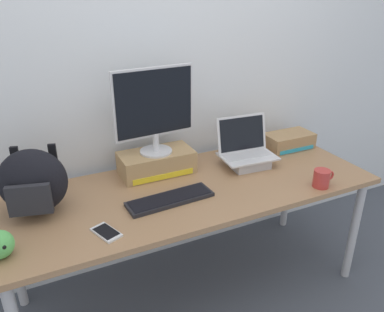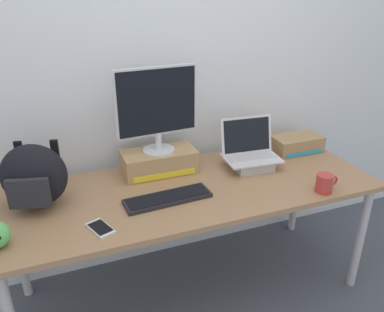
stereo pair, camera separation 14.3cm
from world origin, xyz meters
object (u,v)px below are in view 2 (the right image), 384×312
at_px(toner_box_yellow, 159,161).
at_px(toner_box_cyan, 297,144).
at_px(external_keyboard, 168,198).
at_px(cell_phone, 100,228).
at_px(open_laptop, 251,158).
at_px(coffee_mug, 325,183).
at_px(messenger_backpack, 34,176).
at_px(desktop_monitor, 157,108).

xyz_separation_m(toner_box_yellow, toner_box_cyan, (0.93, -0.03, -0.01)).
distance_m(external_keyboard, cell_phone, 0.38).
relative_size(toner_box_yellow, open_laptop, 1.24).
height_order(toner_box_yellow, coffee_mug, toner_box_yellow).
xyz_separation_m(external_keyboard, coffee_mug, (0.80, -0.21, 0.04)).
xyz_separation_m(messenger_backpack, toner_box_cyan, (1.59, 0.12, -0.11)).
distance_m(open_laptop, toner_box_cyan, 0.41).
height_order(desktop_monitor, toner_box_cyan, desktop_monitor).
xyz_separation_m(open_laptop, cell_phone, (-0.94, -0.33, -0.05)).
bearing_deg(toner_box_yellow, messenger_backpack, -167.62).
height_order(open_laptop, coffee_mug, open_laptop).
xyz_separation_m(toner_box_yellow, desktop_monitor, (0.00, -0.00, 0.32)).
bearing_deg(toner_box_yellow, external_keyboard, -99.37).
distance_m(cell_phone, toner_box_cyan, 1.41).
relative_size(messenger_backpack, toner_box_cyan, 1.11).
height_order(toner_box_yellow, messenger_backpack, messenger_backpack).
xyz_separation_m(messenger_backpack, coffee_mug, (1.41, -0.40, -0.11)).
height_order(desktop_monitor, external_keyboard, desktop_monitor).
distance_m(toner_box_yellow, open_laptop, 0.54).
relative_size(toner_box_yellow, cell_phone, 2.59).
xyz_separation_m(desktop_monitor, open_laptop, (0.53, -0.13, -0.33)).
height_order(external_keyboard, cell_phone, external_keyboard).
bearing_deg(toner_box_yellow, desktop_monitor, -84.01).
bearing_deg(messenger_backpack, toner_box_yellow, 26.94).
bearing_deg(cell_phone, messenger_backpack, 107.27).
bearing_deg(open_laptop, coffee_mug, -58.27).
bearing_deg(external_keyboard, cell_phone, -162.70).
bearing_deg(messenger_backpack, toner_box_cyan, 18.72).
bearing_deg(toner_box_cyan, external_keyboard, -162.96).
distance_m(desktop_monitor, messenger_backpack, 0.72).
bearing_deg(open_laptop, cell_phone, -156.50).
distance_m(toner_box_yellow, desktop_monitor, 0.32).
height_order(open_laptop, toner_box_cyan, open_laptop).
bearing_deg(cell_phone, toner_box_yellow, 27.39).
distance_m(messenger_backpack, coffee_mug, 1.47).
bearing_deg(open_laptop, external_keyboard, -157.18).
xyz_separation_m(open_laptop, coffee_mug, (0.21, -0.41, -0.01)).
bearing_deg(external_keyboard, toner_box_yellow, 77.43).
bearing_deg(messenger_backpack, cell_phone, -37.23).
distance_m(desktop_monitor, coffee_mug, 0.98).
distance_m(messenger_backpack, cell_phone, 0.44).
xyz_separation_m(external_keyboard, toner_box_cyan, (0.98, 0.30, 0.04)).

